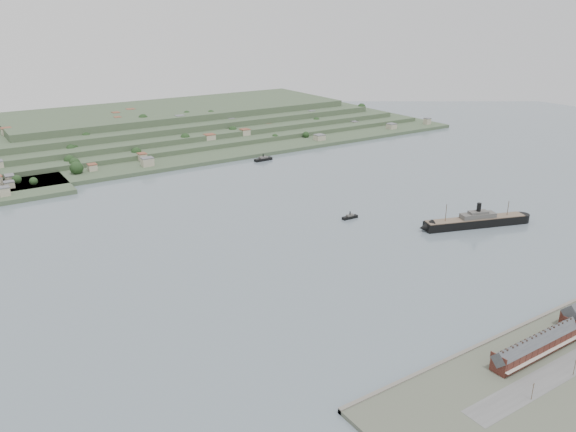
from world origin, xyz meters
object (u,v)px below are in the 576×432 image
gabled_building (575,316)px  tugboat (350,217)px  steamship (473,222)px  terrace_row (536,345)px

gabled_building → tugboat: (9.03, 188.31, -6.73)m
steamship → tugboat: 91.48m
terrace_row → gabled_building: (37.50, 4.02, 1.34)m
steamship → gabled_building: bearing=-120.9°
terrace_row → steamship: (112.13, 128.62, -2.79)m
gabled_building → steamship: (74.63, 124.60, -4.13)m
terrace_row → tugboat: terrace_row is taller
terrace_row → gabled_building: gabled_building is taller
tugboat → gabled_building: bearing=-92.7°
steamship → terrace_row: bearing=-131.1°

